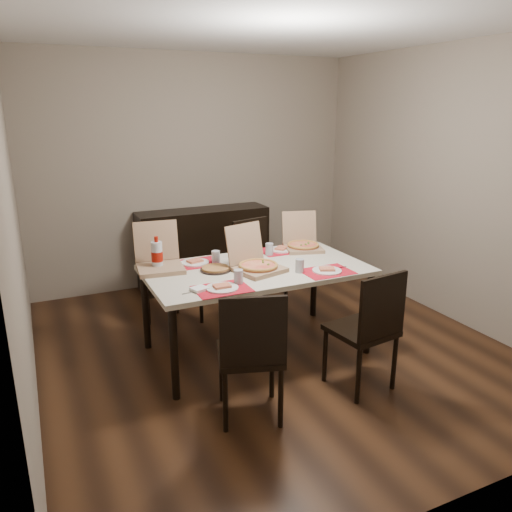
% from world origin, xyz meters
% --- Properties ---
extents(ground, '(3.80, 4.00, 0.02)m').
position_xyz_m(ground, '(0.00, 0.00, -0.01)').
color(ground, '#3C2212').
rests_on(ground, ground).
extents(room_walls, '(3.84, 4.02, 2.62)m').
position_xyz_m(room_walls, '(0.00, 0.43, 1.73)').
color(room_walls, gray).
rests_on(room_walls, ground).
extents(sideboard, '(1.50, 0.40, 0.90)m').
position_xyz_m(sideboard, '(0.00, 1.78, 0.45)').
color(sideboard, black).
rests_on(sideboard, ground).
extents(dining_table, '(1.80, 1.00, 0.75)m').
position_xyz_m(dining_table, '(-0.15, 0.01, 0.68)').
color(dining_table, beige).
rests_on(dining_table, ground).
extents(chair_near_left, '(0.53, 0.53, 0.93)m').
position_xyz_m(chair_near_left, '(-0.60, -0.88, 0.51)').
color(chair_near_left, black).
rests_on(chair_near_left, ground).
extents(chair_near_right, '(0.47, 0.47, 0.93)m').
position_xyz_m(chair_near_right, '(0.32, -0.89, 0.51)').
color(chair_near_right, black).
rests_on(chair_near_right, ground).
extents(chair_far_left, '(0.56, 0.56, 0.93)m').
position_xyz_m(chair_far_left, '(-0.66, 0.91, 0.51)').
color(chair_far_left, black).
rests_on(chair_far_left, ground).
extents(chair_far_right, '(0.50, 0.50, 0.93)m').
position_xyz_m(chair_far_right, '(0.26, 0.87, 0.51)').
color(chair_far_right, black).
rests_on(chair_far_right, ground).
extents(setting_near_left, '(0.50, 0.30, 0.11)m').
position_xyz_m(setting_near_left, '(-0.56, -0.32, 0.77)').
color(setting_near_left, red).
rests_on(setting_near_left, dining_table).
extents(setting_near_right, '(0.46, 0.30, 0.11)m').
position_xyz_m(setting_near_right, '(0.27, -0.30, 0.77)').
color(setting_near_right, red).
rests_on(setting_near_right, dining_table).
extents(setting_far_left, '(0.51, 0.30, 0.11)m').
position_xyz_m(setting_far_left, '(-0.55, 0.32, 0.77)').
color(setting_far_left, red).
rests_on(setting_far_left, dining_table).
extents(setting_far_right, '(0.49, 0.30, 0.11)m').
position_xyz_m(setting_far_right, '(0.23, 0.35, 0.77)').
color(setting_far_right, red).
rests_on(setting_far_right, dining_table).
extents(napkin_loose, '(0.16, 0.15, 0.02)m').
position_xyz_m(napkin_loose, '(-0.17, 0.01, 0.76)').
color(napkin_loose, white).
rests_on(napkin_loose, dining_table).
extents(pizza_box_center, '(0.44, 0.47, 0.36)m').
position_xyz_m(pizza_box_center, '(-0.18, -0.05, 0.81)').
color(pizza_box_center, '#947255').
rests_on(pizza_box_center, dining_table).
extents(pizza_box_right, '(0.41, 0.44, 0.33)m').
position_xyz_m(pizza_box_right, '(0.48, 0.34, 0.80)').
color(pizza_box_right, '#947255').
rests_on(pizza_box_right, dining_table).
extents(pizza_box_left, '(0.41, 0.44, 0.37)m').
position_xyz_m(pizza_box_left, '(-0.88, 0.32, 0.81)').
color(pizza_box_left, '#947255').
rests_on(pizza_box_left, dining_table).
extents(faina_plate, '(0.25, 0.25, 0.03)m').
position_xyz_m(faina_plate, '(-0.48, 0.08, 0.76)').
color(faina_plate, black).
rests_on(faina_plate, dining_table).
extents(dip_bowl, '(0.15, 0.15, 0.03)m').
position_xyz_m(dip_bowl, '(-0.12, 0.25, 0.76)').
color(dip_bowl, white).
rests_on(dip_bowl, dining_table).
extents(soda_bottle, '(0.09, 0.09, 0.28)m').
position_xyz_m(soda_bottle, '(-0.90, 0.31, 0.87)').
color(soda_bottle, silver).
rests_on(soda_bottle, dining_table).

